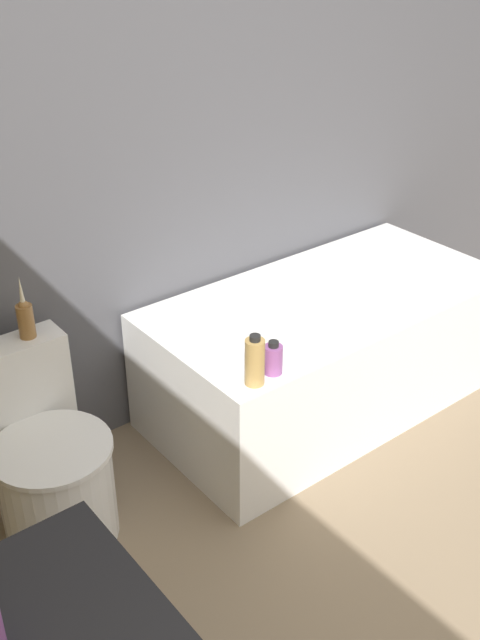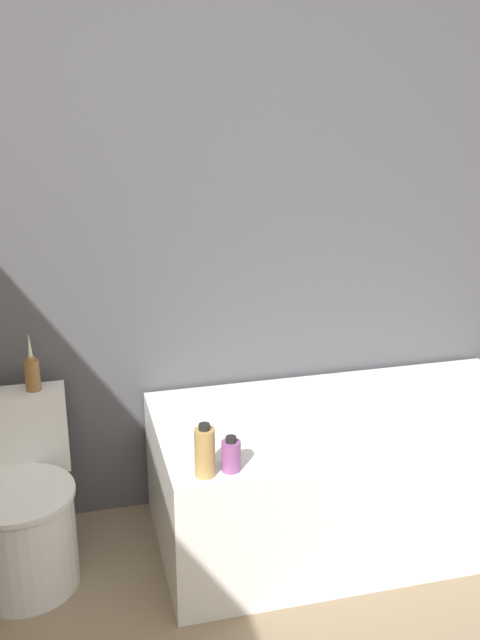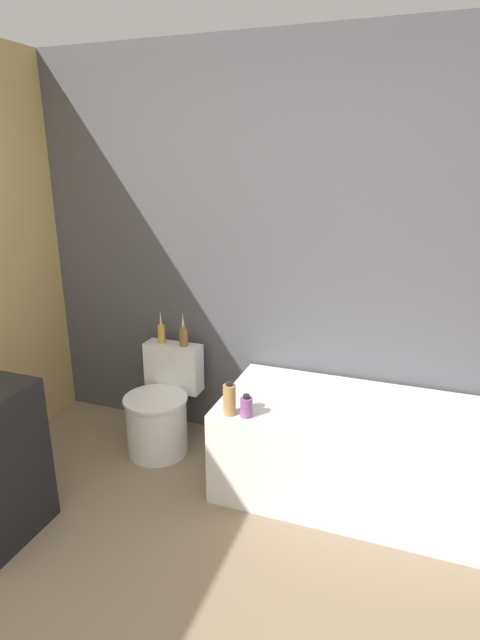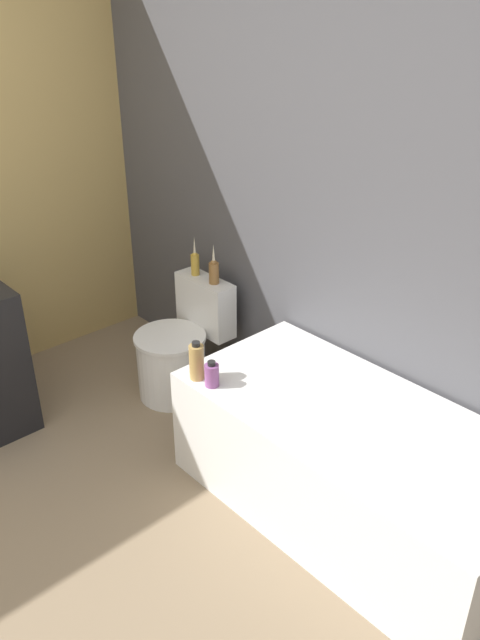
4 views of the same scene
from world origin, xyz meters
TOP-DOWN VIEW (x-y plane):
  - wall_back_tiled at (0.00, 2.05)m, footprint 6.40×0.06m
  - bathtub at (0.76, 1.61)m, footprint 1.59×0.78m
  - toilet at (-0.56, 1.66)m, footprint 0.42×0.55m
  - vase_gold at (-0.65, 1.87)m, footprint 0.05×0.05m
  - vase_silver at (-0.48, 1.87)m, footprint 0.06×0.06m
  - shampoo_bottle_tall at (0.08, 1.28)m, footprint 0.07×0.07m
  - shampoo_bottle_short at (0.18, 1.30)m, footprint 0.07×0.07m

SIDE VIEW (x-z plane):
  - toilet at x=-0.56m, z-range -0.07..0.61m
  - bathtub at x=0.76m, z-range 0.00..0.56m
  - shampoo_bottle_short at x=0.18m, z-range 0.55..0.68m
  - shampoo_bottle_tall at x=0.08m, z-range 0.55..0.75m
  - vase_gold at x=-0.65m, z-range 0.64..0.88m
  - vase_silver at x=-0.48m, z-range 0.64..0.88m
  - wall_back_tiled at x=0.00m, z-range 0.00..2.60m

